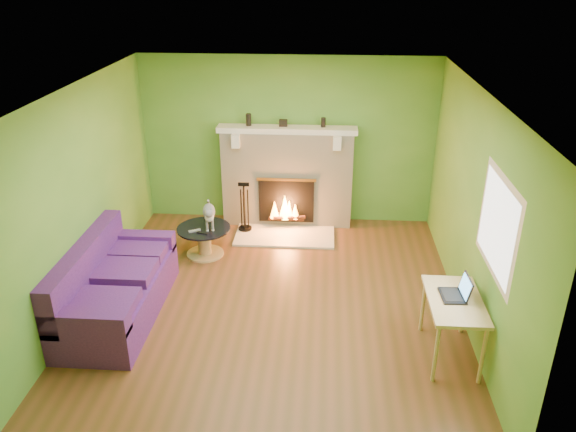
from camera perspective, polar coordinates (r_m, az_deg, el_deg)
name	(u,v)px	position (r m, az deg, el deg)	size (l,w,h in m)	color
floor	(274,302)	(7.02, -1.45, -8.70)	(5.00, 5.00, 0.00)	brown
ceiling	(271,91)	(5.99, -1.72, 12.54)	(5.00, 5.00, 0.00)	white
wall_back	(288,141)	(8.73, 0.00, 7.63)	(5.00, 5.00, 0.00)	#498A2D
wall_front	(240,341)	(4.24, -4.86, -12.53)	(5.00, 5.00, 0.00)	#498A2D
wall_left	(81,200)	(6.97, -20.32, 1.53)	(5.00, 5.00, 0.00)	#498A2D
wall_right	(473,211)	(6.58, 18.33, 0.47)	(5.00, 5.00, 0.00)	#498A2D
window_frame	(498,226)	(5.69, 20.54, -0.93)	(1.20, 1.20, 0.00)	silver
window_pane	(497,226)	(5.69, 20.46, -0.93)	(1.06, 1.06, 0.00)	white
fireplace	(287,177)	(8.73, -0.08, 3.97)	(2.10, 0.46, 1.58)	beige
hearth	(285,236)	(8.56, -0.33, -2.00)	(1.50, 0.75, 0.03)	beige
mantel	(287,129)	(8.47, -0.10, 8.78)	(2.10, 0.28, 0.08)	silver
sofa	(113,288)	(6.94, -17.36, -6.99)	(0.91, 2.01, 0.90)	#411960
coffee_table	(204,239)	(8.04, -8.49, -2.34)	(0.75, 0.75, 0.43)	tan
desk	(454,306)	(6.07, 16.53, -8.79)	(0.55, 0.94, 0.70)	tan
cat	(209,214)	(7.91, -8.02, 0.19)	(0.22, 0.61, 0.38)	slate
remote_silver	(195,231)	(7.87, -9.47, -1.48)	(0.17, 0.04, 0.02)	gray
remote_black	(202,233)	(7.79, -8.71, -1.71)	(0.16, 0.04, 0.02)	black
laptop	(454,287)	(6.01, 16.48, -6.91)	(0.27, 0.31, 0.24)	black
fire_tools	(244,206)	(8.59, -4.45, 1.00)	(0.21, 0.21, 0.78)	black
mantel_vase_left	(249,120)	(8.52, -4.03, 9.73)	(0.08, 0.08, 0.18)	black
mantel_vase_right	(323,122)	(8.45, 3.61, 9.47)	(0.07, 0.07, 0.14)	black
mantel_box	(283,123)	(8.48, -0.49, 9.43)	(0.12, 0.08, 0.10)	black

